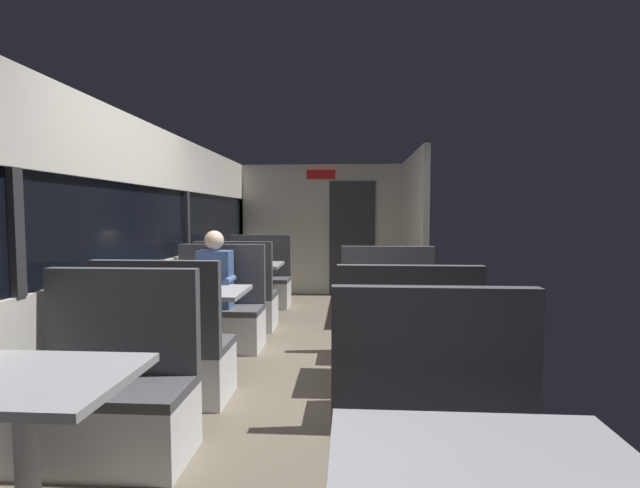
# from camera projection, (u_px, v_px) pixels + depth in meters

# --- Properties ---
(ground_plane) EXTENTS (3.30, 9.20, 0.02)m
(ground_plane) POSITION_uv_depth(u_px,v_px,m) (292.00, 377.00, 4.04)
(ground_plane) COLOR #665B4C
(carriage_window_panel_left) EXTENTS (0.09, 8.48, 2.30)m
(carriage_window_panel_left) POSITION_uv_depth(u_px,v_px,m) (129.00, 251.00, 4.06)
(carriage_window_panel_left) COLOR beige
(carriage_window_panel_left) RESTS_ON ground_plane
(carriage_end_bulkhead) EXTENTS (2.90, 0.11, 2.30)m
(carriage_end_bulkhead) POSITION_uv_depth(u_px,v_px,m) (324.00, 230.00, 8.14)
(carriage_end_bulkhead) COLOR beige
(carriage_end_bulkhead) RESTS_ON ground_plane
(carriage_aisle_panel_right) EXTENTS (0.08, 2.40, 2.30)m
(carriage_aisle_panel_right) POSITION_uv_depth(u_px,v_px,m) (413.00, 233.00, 6.86)
(carriage_aisle_panel_right) COLOR beige
(carriage_aisle_panel_right) RESTS_ON ground_plane
(dining_table_near_window) EXTENTS (0.90, 0.70, 0.74)m
(dining_table_near_window) POSITION_uv_depth(u_px,v_px,m) (24.00, 398.00, 1.97)
(dining_table_near_window) COLOR #9E9EA3
(dining_table_near_window) RESTS_ON ground_plane
(bench_near_window_facing_entry) EXTENTS (0.95, 0.50, 1.10)m
(bench_near_window_facing_entry) POSITION_uv_depth(u_px,v_px,m) (111.00, 402.00, 2.69)
(bench_near_window_facing_entry) COLOR silver
(bench_near_window_facing_entry) RESTS_ON ground_plane
(dining_table_mid_window) EXTENTS (0.90, 0.70, 0.74)m
(dining_table_mid_window) POSITION_uv_depth(u_px,v_px,m) (196.00, 301.00, 4.18)
(dining_table_mid_window) COLOR #9E9EA3
(dining_table_mid_window) RESTS_ON ground_plane
(bench_mid_window_facing_end) EXTENTS (0.95, 0.50, 1.10)m
(bench_mid_window_facing_end) POSITION_uv_depth(u_px,v_px,m) (166.00, 358.00, 3.50)
(bench_mid_window_facing_end) COLOR silver
(bench_mid_window_facing_end) RESTS_ON ground_plane
(bench_mid_window_facing_entry) EXTENTS (0.95, 0.50, 1.10)m
(bench_mid_window_facing_entry) POSITION_uv_depth(u_px,v_px,m) (218.00, 317.00, 4.90)
(bench_mid_window_facing_entry) COLOR silver
(bench_mid_window_facing_entry) RESTS_ON ground_plane
(dining_table_far_window) EXTENTS (0.90, 0.70, 0.74)m
(dining_table_far_window) POSITION_uv_depth(u_px,v_px,m) (249.00, 271.00, 6.39)
(dining_table_far_window) COLOR #9E9EA3
(dining_table_far_window) RESTS_ON ground_plane
(bench_far_window_facing_end) EXTENTS (0.95, 0.50, 1.10)m
(bench_far_window_facing_end) POSITION_uv_depth(u_px,v_px,m) (237.00, 302.00, 5.71)
(bench_far_window_facing_end) COLOR silver
(bench_far_window_facing_end) RESTS_ON ground_plane
(bench_far_window_facing_entry) EXTENTS (0.95, 0.50, 1.10)m
(bench_far_window_facing_entry) POSITION_uv_depth(u_px,v_px,m) (259.00, 285.00, 7.10)
(bench_far_window_facing_entry) COLOR silver
(bench_far_window_facing_entry) RESTS_ON ground_plane
(bench_front_aisle_facing_entry) EXTENTS (0.95, 0.50, 1.10)m
(bench_front_aisle_facing_entry) POSITION_uv_depth(u_px,v_px,m) (440.00, 470.00, 1.98)
(bench_front_aisle_facing_entry) COLOR silver
(bench_front_aisle_facing_entry) RESTS_ON ground_plane
(dining_table_rear_aisle) EXTENTS (0.90, 0.70, 0.74)m
(dining_table_rear_aisle) POSITION_uv_depth(u_px,v_px,m) (396.00, 308.00, 3.87)
(dining_table_rear_aisle) COLOR #9E9EA3
(dining_table_rear_aisle) RESTS_ON ground_plane
(bench_rear_aisle_facing_end) EXTENTS (0.95, 0.50, 1.10)m
(bench_rear_aisle_facing_end) POSITION_uv_depth(u_px,v_px,m) (405.00, 373.00, 3.19)
(bench_rear_aisle_facing_end) COLOR silver
(bench_rear_aisle_facing_end) RESTS_ON ground_plane
(bench_rear_aisle_facing_entry) EXTENTS (0.95, 0.50, 1.10)m
(bench_rear_aisle_facing_entry) POSITION_uv_depth(u_px,v_px,m) (388.00, 324.00, 4.58)
(bench_rear_aisle_facing_entry) COLOR silver
(bench_rear_aisle_facing_entry) RESTS_ON ground_plane
(seated_passenger) EXTENTS (0.47, 0.55, 1.26)m
(seated_passenger) POSITION_uv_depth(u_px,v_px,m) (216.00, 299.00, 4.81)
(seated_passenger) COLOR #26262D
(seated_passenger) RESTS_ON ground_plane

